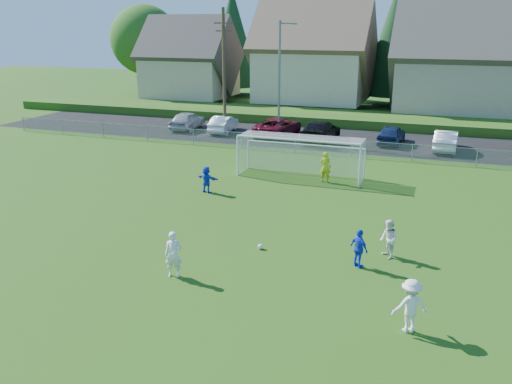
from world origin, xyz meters
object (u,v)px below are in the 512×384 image
car_c (278,127)px  soccer_goal (301,150)px  car_d (320,131)px  player_white_b (388,239)px  goalkeeper (325,167)px  car_a (187,120)px  car_e (391,134)px  player_white_c (410,306)px  player_blue_a (359,249)px  car_f (446,140)px  soccer_ball (260,247)px  player_white_a (174,255)px  player_blue_b (207,179)px  car_b (223,124)px

car_c → soccer_goal: bearing=119.3°
car_d → soccer_goal: bearing=99.1°
player_white_b → car_d: size_ratio=0.28×
goalkeeper → car_a: goalkeeper is taller
car_a → car_c: car_a is taller
car_d → car_e: 5.40m
player_white_c → player_blue_a: player_white_c is taller
player_white_c → car_f: (0.56, 25.65, -0.10)m
soccer_ball → player_white_a: 4.07m
player_white_b → player_blue_b: size_ratio=1.07×
player_white_c → car_f: size_ratio=0.38×
soccer_ball → car_c: (-6.24, 22.38, 0.65)m
player_white_a → goalkeeper: (2.49, 13.84, 0.04)m
player_blue_a → soccer_goal: size_ratio=0.20×
car_d → soccer_goal: 10.45m
car_e → car_f: car_f is taller
player_white_a → car_f: 26.27m
player_blue_b → car_c: (-0.94, 16.03, 0.03)m
car_b → car_d: size_ratio=0.76×
soccer_ball → player_white_c: 7.58m
car_a → car_d: (11.97, -1.07, 0.04)m
soccer_ball → soccer_goal: size_ratio=0.03×
player_blue_b → car_f: (12.04, 14.99, 0.01)m
car_d → soccer_ball: bearing=98.9°
player_white_c → player_blue_a: 4.50m
car_b → soccer_ball: bearing=111.2°
car_b → soccer_goal: (9.72, -11.13, 0.93)m
goalkeeper → car_e: (2.44, 11.92, -0.18)m
player_blue_b → car_e: bearing=-102.1°
soccer_ball → car_b: car_b is taller
car_a → car_d: size_ratio=0.81×
car_a → car_e: bearing=177.4°
car_c → car_f: 13.03m
player_blue_b → goalkeeper: bearing=-129.3°
car_b → car_e: bearing=175.4°
car_a → car_e: 17.30m
car_e → car_c: bearing=3.8°
player_blue_a → car_e: (-1.26, 22.74, -0.04)m
player_white_a → player_white_b: (7.13, 4.26, -0.07)m
player_blue_a → car_e: size_ratio=0.36×
player_blue_b → car_b: (-5.71, 15.92, -0.04)m
player_white_a → car_f: bearing=53.2°
player_blue_a → car_d: car_d is taller
player_white_a → player_blue_a: 6.89m
car_a → car_f: (21.27, -1.21, -0.03)m
player_white_a → goalkeeper: goalkeeper is taller
car_a → player_blue_a: bearing=126.9°
soccer_ball → player_white_a: size_ratio=0.13×
player_white_b → soccer_goal: size_ratio=0.21×
player_blue_a → car_b: bearing=-17.3°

